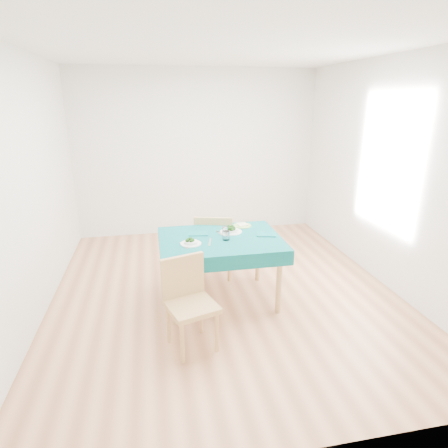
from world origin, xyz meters
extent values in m
cube|color=#A56944|center=(0.00, 0.00, -0.01)|extent=(4.00, 4.50, 0.02)
cube|color=silver|center=(0.00, 2.25, 1.35)|extent=(4.00, 0.02, 2.70)
cube|color=silver|center=(0.00, -2.25, 1.35)|extent=(4.00, 0.02, 2.70)
cube|color=silver|center=(-2.00, 0.00, 1.35)|extent=(0.02, 4.50, 2.70)
cube|color=silver|center=(2.00, 0.00, 1.35)|extent=(0.02, 4.50, 2.70)
cube|color=white|center=(0.00, 0.00, 2.70)|extent=(4.00, 4.50, 0.02)
cube|color=#085657|center=(-0.08, -0.20, 0.38)|extent=(1.32, 1.01, 0.76)
cube|color=tan|center=(-0.50, -1.01, 0.52)|extent=(0.53, 0.56, 1.04)
cube|color=tan|center=(-0.02, 0.48, 0.59)|extent=(0.60, 0.63, 1.17)
cube|color=silver|center=(-0.49, -0.36, 0.76)|extent=(0.07, 0.19, 0.00)
cube|color=silver|center=(-0.21, -0.30, 0.76)|extent=(0.07, 0.22, 0.00)
cube|color=silver|center=(-0.05, -0.08, 0.76)|extent=(0.07, 0.19, 0.00)
cube|color=silver|center=(0.40, -0.18, 0.76)|extent=(0.13, 0.21, 0.00)
cube|color=#0B6061|center=(-0.30, -0.03, 0.76)|extent=(0.24, 0.18, 0.01)
cube|color=#0B6061|center=(0.45, -0.20, 0.76)|extent=(0.24, 0.20, 0.01)
cylinder|color=white|center=(-0.01, -0.08, 0.80)|extent=(0.06, 0.06, 0.08)
cylinder|color=white|center=(-0.03, -0.27, 0.81)|extent=(0.08, 0.08, 0.10)
cylinder|color=#99CA62|center=(0.25, 0.15, 0.76)|extent=(0.22, 0.22, 0.01)
cube|color=beige|center=(0.25, 0.15, 0.78)|extent=(0.13, 0.13, 0.02)
camera|label=1|loc=(-0.79, -3.98, 2.20)|focal=30.00mm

